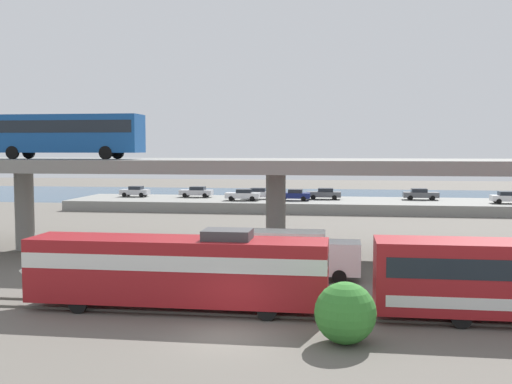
{
  "coord_description": "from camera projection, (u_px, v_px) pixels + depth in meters",
  "views": [
    {
      "loc": [
        4.93,
        -25.59,
        8.27
      ],
      "look_at": [
        -1.41,
        19.23,
        4.95
      ],
      "focal_mm": 42.59,
      "sensor_mm": 36.0,
      "label": 1
    }
  ],
  "objects": [
    {
      "name": "rail_strip_far",
      "position": [
        244.0,
        307.0,
        31.26
      ],
      "size": [
        110.0,
        0.12,
        0.12
      ],
      "primitive_type": "cube",
      "color": "#59544C",
      "rests_on": "ground_plane"
    },
    {
      "name": "parked_car_6",
      "position": [
        260.0,
        193.0,
        81.79
      ],
      "size": [
        4.53,
        1.83,
        1.5
      ],
      "color": "silver",
      "rests_on": "pier_parking_lot"
    },
    {
      "name": "highway_overpass",
      "position": [
        276.0,
        169.0,
        45.83
      ],
      "size": [
        96.0,
        10.12,
        7.39
      ],
      "color": "gray",
      "rests_on": "ground_plane"
    },
    {
      "name": "pier_parking_lot",
      "position": [
        304.0,
        205.0,
        80.83
      ],
      "size": [
        62.34,
        12.33,
        1.33
      ],
      "primitive_type": "cube",
      "color": "gray",
      "rests_on": "ground_plane"
    },
    {
      "name": "shrub_right",
      "position": [
        345.0,
        313.0,
        25.55
      ],
      "size": [
        2.63,
        2.63,
        2.63
      ],
      "primitive_type": "sphere",
      "color": "#357D2F",
      "rests_on": "ground_plane"
    },
    {
      "name": "rail_strip_near",
      "position": [
        239.0,
        315.0,
        29.76
      ],
      "size": [
        110.0,
        0.12,
        0.12
      ],
      "primitive_type": "cube",
      "color": "#59544C",
      "rests_on": "ground_plane"
    },
    {
      "name": "parked_car_3",
      "position": [
        294.0,
        195.0,
        79.41
      ],
      "size": [
        4.18,
        1.98,
        1.5
      ],
      "rotation": [
        0.0,
        0.0,
        3.14
      ],
      "color": "navy",
      "rests_on": "pier_parking_lot"
    },
    {
      "name": "service_truck_west",
      "position": [
        302.0,
        254.0,
        38.02
      ],
      "size": [
        6.8,
        2.46,
        3.04
      ],
      "color": "silver",
      "rests_on": "ground_plane"
    },
    {
      "name": "train_locomotive",
      "position": [
        163.0,
        267.0,
        30.92
      ],
      "size": [
        16.27,
        3.04,
        4.18
      ],
      "rotation": [
        0.0,
        0.0,
        3.14
      ],
      "color": "maroon",
      "rests_on": "ground_plane"
    },
    {
      "name": "ground_plane",
      "position": [
        226.0,
        337.0,
        26.56
      ],
      "size": [
        260.0,
        260.0,
        0.0
      ],
      "primitive_type": "plane",
      "color": "#605B54"
    },
    {
      "name": "parked_car_5",
      "position": [
        324.0,
        194.0,
        81.39
      ],
      "size": [
        4.54,
        2.0,
        1.5
      ],
      "rotation": [
        0.0,
        0.0,
        3.14
      ],
      "color": "#515459",
      "rests_on": "pier_parking_lot"
    },
    {
      "name": "parked_car_4",
      "position": [
        243.0,
        195.0,
        79.46
      ],
      "size": [
        4.47,
        1.82,
        1.5
      ],
      "rotation": [
        0.0,
        0.0,
        3.14
      ],
      "color": "silver",
      "rests_on": "pier_parking_lot"
    },
    {
      "name": "parked_car_0",
      "position": [
        135.0,
        191.0,
        85.71
      ],
      "size": [
        4.0,
        1.91,
        1.5
      ],
      "rotation": [
        0.0,
        0.0,
        3.14
      ],
      "color": "#B7B7BC",
      "rests_on": "pier_parking_lot"
    },
    {
      "name": "transit_bus_on_overpass",
      "position": [
        65.0,
        132.0,
        46.76
      ],
      "size": [
        12.0,
        2.68,
        3.4
      ],
      "color": "#14478C",
      "rests_on": "highway_overpass"
    },
    {
      "name": "parked_car_2",
      "position": [
        508.0,
        197.0,
        75.27
      ],
      "size": [
        4.05,
        1.89,
        1.5
      ],
      "color": "silver",
      "rests_on": "pier_parking_lot"
    },
    {
      "name": "parked_car_1",
      "position": [
        420.0,
        194.0,
        80.58
      ],
      "size": [
        4.57,
        2.0,
        1.5
      ],
      "color": "#515459",
      "rests_on": "pier_parking_lot"
    },
    {
      "name": "harbor_water",
      "position": [
        312.0,
        196.0,
        103.59
      ],
      "size": [
        140.0,
        36.0,
        0.01
      ],
      "primitive_type": "cube",
      "color": "navy",
      "rests_on": "ground_plane"
    },
    {
      "name": "parked_car_7",
      "position": [
        196.0,
        192.0,
        84.84
      ],
      "size": [
        4.58,
        1.94,
        1.5
      ],
      "rotation": [
        0.0,
        0.0,
        3.14
      ],
      "color": "#B7B7BC",
      "rests_on": "pier_parking_lot"
    }
  ]
}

